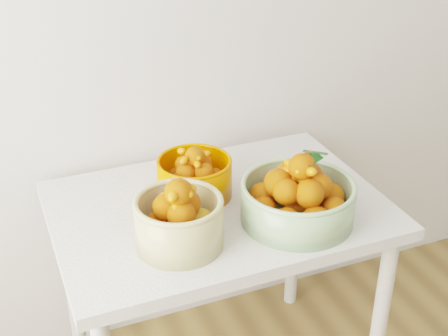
{
  "coord_description": "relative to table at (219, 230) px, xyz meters",
  "views": [
    {
      "loc": [
        -0.88,
        0.1,
        1.76
      ],
      "look_at": [
        -0.3,
        1.52,
        0.92
      ],
      "focal_mm": 50.0,
      "sensor_mm": 36.0,
      "label": 1
    }
  ],
  "objects": [
    {
      "name": "table",
      "position": [
        0.0,
        0.0,
        0.0
      ],
      "size": [
        1.0,
        0.7,
        0.75
      ],
      "color": "silver",
      "rests_on": "ground"
    },
    {
      "name": "bowl_cream",
      "position": [
        -0.18,
        -0.16,
        0.18
      ],
      "size": [
        0.29,
        0.29,
        0.21
      ],
      "rotation": [
        0.0,
        0.0,
        0.21
      ],
      "color": "tan",
      "rests_on": "table"
    },
    {
      "name": "bowl_orange",
      "position": [
        -0.05,
        0.08,
        0.16
      ],
      "size": [
        0.25,
        0.25,
        0.17
      ],
      "rotation": [
        0.0,
        0.0,
        -0.07
      ],
      "color": "#E05B00",
      "rests_on": "table"
    },
    {
      "name": "bowl_green",
      "position": [
        0.18,
        -0.16,
        0.17
      ],
      "size": [
        0.41,
        0.41,
        0.21
      ],
      "rotation": [
        0.0,
        0.0,
        0.28
      ],
      "color": "#8FB57F",
      "rests_on": "table"
    }
  ]
}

